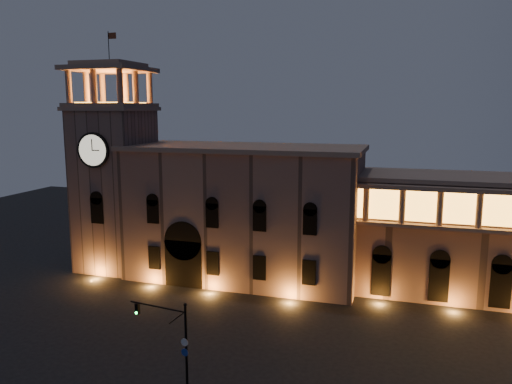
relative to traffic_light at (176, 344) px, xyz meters
The scene contains 4 objects.
ground 7.12m from the traffic_light, 105.39° to the left, with size 160.00×160.00×0.00m, color black.
government_building 28.26m from the traffic_light, 97.51° to the left, with size 30.80×12.80×17.60m.
clock_tower 35.64m from the traffic_light, 129.61° to the left, with size 9.80×9.80×32.40m.
traffic_light is the anchor object (origin of this frame).
Camera 1 is at (18.27, -38.95, 22.36)m, focal length 35.00 mm.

